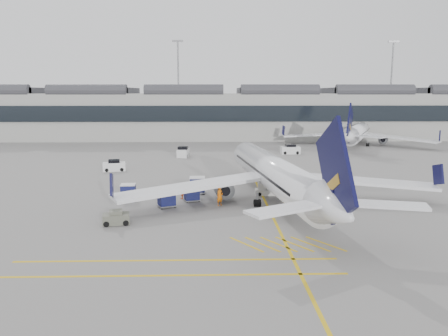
{
  "coord_description": "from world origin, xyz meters",
  "views": [
    {
      "loc": [
        4.52,
        -38.22,
        11.26
      ],
      "look_at": [
        5.61,
        3.61,
        4.0
      ],
      "focal_mm": 35.0,
      "sensor_mm": 36.0,
      "label": 1
    }
  ],
  "objects_px": {
    "baggage_cart_a": "(197,185)",
    "pushback_tug": "(116,218)",
    "ramp_agent_a": "(220,196)",
    "airliner_main": "(276,175)",
    "ramp_agent_b": "(182,191)",
    "belt_loader": "(269,190)"
  },
  "relations": [
    {
      "from": "airliner_main",
      "to": "pushback_tug",
      "type": "height_order",
      "value": "airliner_main"
    },
    {
      "from": "ramp_agent_b",
      "to": "pushback_tug",
      "type": "bearing_deg",
      "value": 30.47
    },
    {
      "from": "airliner_main",
      "to": "belt_loader",
      "type": "relative_size",
      "value": 8.87
    },
    {
      "from": "pushback_tug",
      "to": "ramp_agent_b",
      "type": "bearing_deg",
      "value": 49.08
    },
    {
      "from": "baggage_cart_a",
      "to": "pushback_tug",
      "type": "bearing_deg",
      "value": -120.88
    },
    {
      "from": "ramp_agent_a",
      "to": "pushback_tug",
      "type": "bearing_deg",
      "value": 178.56
    },
    {
      "from": "airliner_main",
      "to": "ramp_agent_b",
      "type": "relative_size",
      "value": 22.56
    },
    {
      "from": "baggage_cart_a",
      "to": "ramp_agent_a",
      "type": "relative_size",
      "value": 0.97
    },
    {
      "from": "belt_loader",
      "to": "baggage_cart_a",
      "type": "xyz_separation_m",
      "value": [
        -8.06,
        0.75,
        0.53
      ]
    },
    {
      "from": "baggage_cart_a",
      "to": "ramp_agent_a",
      "type": "bearing_deg",
      "value": -66.49
    },
    {
      "from": "pushback_tug",
      "to": "airliner_main",
      "type": "bearing_deg",
      "value": 15.43
    },
    {
      "from": "ramp_agent_b",
      "to": "baggage_cart_a",
      "type": "bearing_deg",
      "value": -152.53
    },
    {
      "from": "airliner_main",
      "to": "pushback_tug",
      "type": "xyz_separation_m",
      "value": [
        -14.88,
        -7.62,
        -2.3
      ]
    },
    {
      "from": "belt_loader",
      "to": "ramp_agent_a",
      "type": "bearing_deg",
      "value": -138.8
    },
    {
      "from": "baggage_cart_a",
      "to": "pushback_tug",
      "type": "distance_m",
      "value": 13.3
    },
    {
      "from": "airliner_main",
      "to": "ramp_agent_b",
      "type": "height_order",
      "value": "airliner_main"
    },
    {
      "from": "baggage_cart_a",
      "to": "airliner_main",
      "type": "bearing_deg",
      "value": -26.32
    },
    {
      "from": "ramp_agent_a",
      "to": "ramp_agent_b",
      "type": "xyz_separation_m",
      "value": [
        -3.99,
        2.92,
        -0.18
      ]
    },
    {
      "from": "airliner_main",
      "to": "baggage_cart_a",
      "type": "bearing_deg",
      "value": 147.04
    },
    {
      "from": "airliner_main",
      "to": "ramp_agent_b",
      "type": "bearing_deg",
      "value": 163.9
    },
    {
      "from": "airliner_main",
      "to": "belt_loader",
      "type": "xyz_separation_m",
      "value": [
        -0.19,
        3.15,
        -2.37
      ]
    },
    {
      "from": "airliner_main",
      "to": "baggage_cart_a",
      "type": "relative_size",
      "value": 19.19
    }
  ]
}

